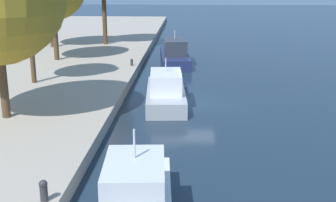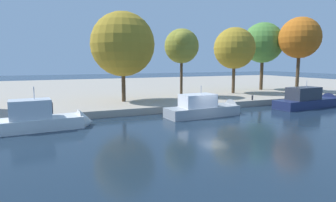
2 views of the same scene
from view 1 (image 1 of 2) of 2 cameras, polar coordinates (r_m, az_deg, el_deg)
The scene contains 6 objects.
ground_plane at distance 31.62m, azimuth 3.84°, elevation -0.32°, with size 220.00×220.00×0.00m, color #192838.
motor_yacht_0 at distance 17.19m, azimuth -4.04°, elevation -12.24°, with size 8.25×3.07×4.61m.
motor_yacht_1 at distance 32.03m, azimuth -0.30°, elevation 1.16°, with size 9.13×3.16×4.21m.
motor_yacht_2 at distance 46.66m, azimuth 0.82°, elevation 5.85°, with size 10.62×3.59×4.40m.
mooring_bollard_0 at distance 41.05m, azimuth -4.68°, elevation 5.02°, with size 0.25×0.25×0.65m.
mooring_bollard_1 at distance 17.16m, azimuth -15.68°, elevation -10.93°, with size 0.32×0.32×0.85m.
Camera 1 is at (-30.37, 0.63, 8.78)m, focal length 47.49 mm.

